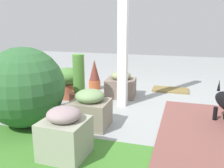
% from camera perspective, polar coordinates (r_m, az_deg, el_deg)
% --- Properties ---
extents(ground_plane, '(12.00, 12.00, 0.00)m').
position_cam_1_polar(ground_plane, '(3.49, 7.05, -6.09)').
color(ground_plane, '#919696').
extents(porch_pillar, '(0.13, 0.13, 2.48)m').
position_cam_1_polar(porch_pillar, '(3.48, 2.59, 14.78)').
color(porch_pillar, white).
rests_on(porch_pillar, ground).
extents(stone_planter_nearest, '(0.51, 0.46, 0.43)m').
position_cam_1_polar(stone_planter_nearest, '(4.04, 2.05, -0.28)').
color(stone_planter_nearest, slate).
rests_on(stone_planter_nearest, ground).
extents(stone_planter_mid, '(0.44, 0.39, 0.45)m').
position_cam_1_polar(stone_planter_mid, '(2.90, -5.12, -5.87)').
color(stone_planter_mid, gray).
rests_on(stone_planter_mid, ground).
extents(stone_planter_far, '(0.41, 0.41, 0.48)m').
position_cam_1_polar(stone_planter_far, '(2.30, -10.92, -11.30)').
color(stone_planter_far, gray).
rests_on(stone_planter_far, ground).
extents(round_shrub, '(0.94, 0.94, 0.94)m').
position_cam_1_polar(round_shrub, '(3.03, -19.68, -0.71)').
color(round_shrub, '#2E6032').
rests_on(round_shrub, ground).
extents(terracotta_pot_tall, '(0.30, 0.30, 0.77)m').
position_cam_1_polar(terracotta_pot_tall, '(3.53, -7.62, -1.17)').
color(terracotta_pot_tall, '#A45141').
rests_on(terracotta_pot_tall, ground).
extents(terracotta_pot_spiky, '(0.21, 0.21, 0.55)m').
position_cam_1_polar(terracotta_pot_spiky, '(4.50, -4.09, 2.08)').
color(terracotta_pot_spiky, '#BB5C34').
rests_on(terracotta_pot_spiky, ground).
extents(terracotta_pot_broad, '(0.44, 0.44, 0.50)m').
position_cam_1_polar(terracotta_pot_broad, '(3.99, -10.31, 0.93)').
color(terracotta_pot_broad, '#A2523A').
rests_on(terracotta_pot_broad, ground).
extents(doormat, '(0.64, 0.37, 0.03)m').
position_cam_1_polar(doormat, '(4.56, 13.42, -1.31)').
color(doormat, olive).
rests_on(doormat, ground).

